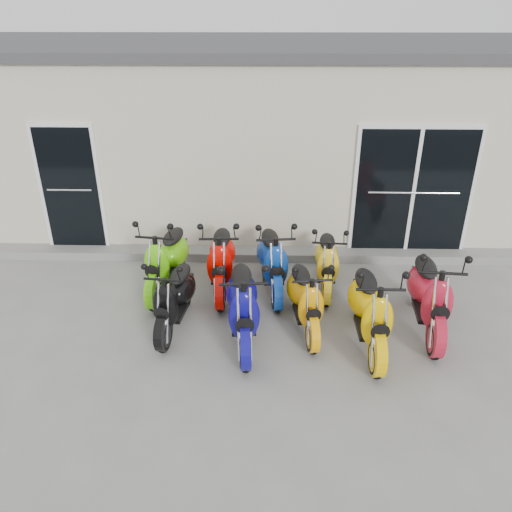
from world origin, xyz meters
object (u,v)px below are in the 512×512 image
object	(u,v)px
scooter_front_orange_b	(371,301)
scooter_back_red	(221,252)
scooter_front_black	(174,290)
scooter_back_green	(166,251)
scooter_back_yellow	(327,254)
scooter_front_red	(431,286)
scooter_front_blue	(243,296)
scooter_front_orange_a	(305,291)
scooter_back_blue	(272,252)

from	to	relation	value
scooter_front_orange_b	scooter_back_red	distance (m)	2.44
scooter_front_black	scooter_back_green	size ratio (longest dim) A/B	0.89
scooter_back_red	scooter_back_yellow	size ratio (longest dim) A/B	1.12
scooter_front_black	scooter_front_red	size ratio (longest dim) A/B	0.86
scooter_front_black	scooter_front_blue	bearing A→B (deg)	-9.09
scooter_front_blue	scooter_back_yellow	world-z (taller)	scooter_front_blue
scooter_front_black	scooter_front_orange_b	size ratio (longest dim) A/B	0.88
scooter_back_green	scooter_front_black	bearing A→B (deg)	-66.70
scooter_front_black	scooter_back_red	distance (m)	1.17
scooter_front_orange_a	scooter_back_yellow	bearing A→B (deg)	62.68
scooter_back_yellow	scooter_front_orange_a	bearing A→B (deg)	-105.52
scooter_back_green	scooter_back_red	world-z (taller)	scooter_back_green
scooter_front_black	scooter_back_green	distance (m)	1.07
scooter_back_green	scooter_back_blue	xyz separation A→B (m)	(1.62, 0.01, -0.01)
scooter_front_orange_a	scooter_back_green	bearing A→B (deg)	146.87
scooter_front_blue	scooter_front_orange_a	world-z (taller)	scooter_front_blue
scooter_back_blue	scooter_front_blue	bearing A→B (deg)	-112.71
scooter_back_red	scooter_front_orange_a	bearing A→B (deg)	-42.23
scooter_front_orange_b	scooter_front_red	distance (m)	0.94
scooter_front_blue	scooter_back_blue	distance (m)	1.35
scooter_front_blue	scooter_back_yellow	distance (m)	1.86
scooter_front_orange_a	scooter_front_red	xyz separation A→B (m)	(1.66, 0.03, 0.09)
scooter_front_black	scooter_front_red	xyz separation A→B (m)	(3.42, 0.04, 0.09)
scooter_back_green	scooter_back_blue	world-z (taller)	scooter_back_green
scooter_front_black	scooter_back_green	xyz separation A→B (m)	(-0.29, 1.02, 0.07)
scooter_front_red	scooter_back_green	world-z (taller)	scooter_front_red
scooter_front_black	scooter_front_orange_a	world-z (taller)	scooter_front_orange_a
scooter_front_red	scooter_back_yellow	bearing A→B (deg)	144.38
scooter_front_black	scooter_back_yellow	size ratio (longest dim) A/B	1.00
scooter_front_blue	scooter_back_green	world-z (taller)	scooter_front_blue
scooter_front_blue	scooter_back_red	world-z (taller)	scooter_front_blue
scooter_front_blue	scooter_front_orange_b	world-z (taller)	scooter_front_blue
scooter_front_orange_a	scooter_front_red	world-z (taller)	scooter_front_red
scooter_back_yellow	scooter_front_red	bearing A→B (deg)	-36.27
scooter_front_orange_b	scooter_back_green	xyz separation A→B (m)	(-2.86, 1.36, -0.01)
scooter_front_blue	scooter_front_red	distance (m)	2.50
scooter_front_red	scooter_back_red	distance (m)	3.04
scooter_front_black	scooter_back_blue	bearing A→B (deg)	44.39
scooter_back_green	scooter_back_red	bearing A→B (deg)	8.08
scooter_back_red	scooter_back_blue	size ratio (longest dim) A/B	1.00
scooter_front_black	scooter_back_green	world-z (taller)	scooter_back_green
scooter_front_orange_a	scooter_front_black	bearing A→B (deg)	173.45
scooter_front_blue	scooter_front_black	bearing A→B (deg)	159.32
scooter_front_red	scooter_back_blue	size ratio (longest dim) A/B	1.04
scooter_back_red	scooter_front_orange_b	bearing A→B (deg)	-36.71
scooter_back_blue	scooter_front_orange_b	bearing A→B (deg)	-54.04
scooter_back_yellow	scooter_front_orange_b	bearing A→B (deg)	-70.45
scooter_back_green	scooter_back_yellow	bearing A→B (deg)	9.89
scooter_front_orange_a	scooter_front_orange_b	distance (m)	0.88
scooter_back_green	scooter_back_blue	bearing A→B (deg)	7.85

